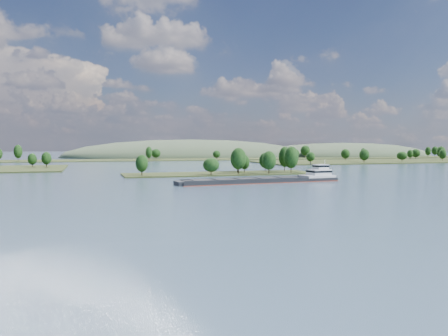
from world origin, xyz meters
name	(u,v)px	position (x,y,z in m)	size (l,w,h in m)	color
ground	(265,184)	(0.00, 120.00, 0.00)	(1800.00, 1800.00, 0.00)	#374B60
tree_island	(237,166)	(8.66, 178.51, 4.18)	(100.00, 30.44, 15.11)	#273115
right_bank	(419,160)	(231.79, 299.82, 0.92)	(320.00, 90.00, 14.65)	#273115
back_shoreline	(166,159)	(8.63, 399.92, 0.71)	(900.00, 60.00, 15.98)	#273115
hill_east	(344,156)	(260.00, 470.00, 0.00)	(260.00, 140.00, 36.00)	#394932
hill_west	(193,157)	(60.00, 500.00, 0.00)	(320.00, 160.00, 44.00)	#394932
cargo_barge	(271,179)	(5.65, 126.99, 1.20)	(70.82, 14.35, 9.52)	black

